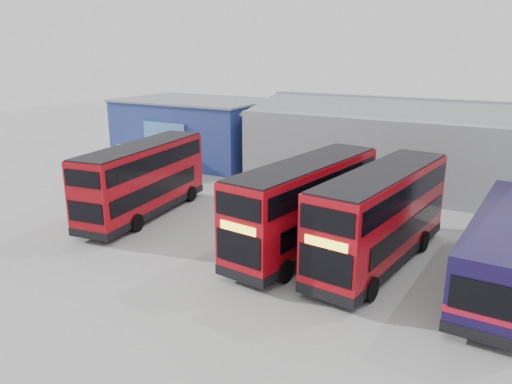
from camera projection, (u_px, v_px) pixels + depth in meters
name	position (u px, v px, depth m)	size (l,w,h in m)	color
ground_plane	(216.00, 274.00, 21.20)	(120.00, 120.00, 0.00)	gray
office_block	(196.00, 130.00, 42.13)	(12.30, 8.32, 5.12)	navy
maintenance_shed	(480.00, 151.00, 33.46)	(30.50, 12.00, 5.89)	gray
double_decker_left	(143.00, 181.00, 28.07)	(3.56, 9.94, 4.12)	#A20913
double_decker_centre	(305.00, 207.00, 23.17)	(3.67, 10.30, 4.27)	#A20913
double_decker_right	(381.00, 218.00, 21.68)	(3.59, 10.26, 4.26)	#A20913
single_decker_blue	(507.00, 250.00, 19.82)	(3.10, 11.18, 3.00)	#110C37
panel_van	(152.00, 154.00, 39.10)	(2.76, 5.34, 2.23)	white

